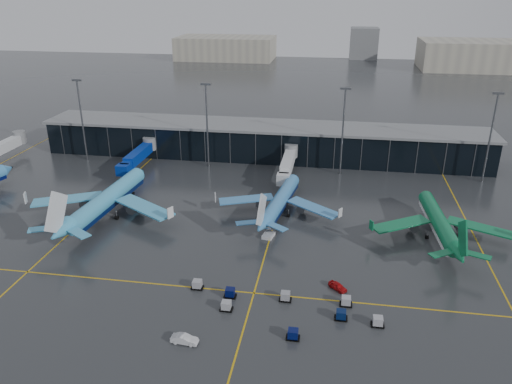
% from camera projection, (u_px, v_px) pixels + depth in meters
% --- Properties ---
extents(ground, '(600.00, 600.00, 0.00)m').
position_uv_depth(ground, '(219.00, 249.00, 106.06)').
color(ground, '#282B2D').
rests_on(ground, ground).
extents(terminal_pier, '(142.00, 17.00, 10.70)m').
position_uv_depth(terminal_pier, '(263.00, 140.00, 160.37)').
color(terminal_pier, black).
rests_on(terminal_pier, ground).
extents(jet_bridges, '(94.00, 27.50, 7.20)m').
position_uv_depth(jet_bridges, '(137.00, 156.00, 148.59)').
color(jet_bridges, '#595B60').
rests_on(jet_bridges, ground).
extents(flood_masts, '(203.00, 0.50, 25.50)m').
position_uv_depth(flood_masts, '(274.00, 125.00, 145.45)').
color(flood_masts, '#595B60').
rests_on(flood_masts, ground).
extents(distant_hangars, '(260.00, 71.00, 22.00)m').
position_uv_depth(distant_hangars, '(380.00, 52.00, 340.98)').
color(distant_hangars, '#B2AD99').
rests_on(distant_hangars, ground).
extents(taxi_lines, '(220.00, 120.00, 0.02)m').
position_uv_depth(taxi_lines, '(272.00, 230.00, 114.22)').
color(taxi_lines, gold).
rests_on(taxi_lines, ground).
extents(airliner_arkefly, '(41.46, 46.43, 13.49)m').
position_uv_depth(airliner_arkefly, '(107.00, 189.00, 119.17)').
color(airliner_arkefly, '#40A5D5').
rests_on(airliner_arkefly, ground).
extents(airliner_klm_near, '(36.43, 40.20, 11.12)m').
position_uv_depth(airliner_klm_near, '(281.00, 192.00, 120.58)').
color(airliner_klm_near, '#3C84C5').
rests_on(airliner_klm_near, ground).
extents(airliner_aer_lingus, '(34.26, 38.39, 11.17)m').
position_uv_depth(airliner_aer_lingus, '(440.00, 213.00, 109.52)').
color(airliner_aer_lingus, '#0C6A3E').
rests_on(airliner_aer_lingus, ground).
extents(baggage_carts, '(34.46, 12.77, 1.70)m').
position_uv_depth(baggage_carts, '(285.00, 306.00, 85.98)').
color(baggage_carts, black).
rests_on(baggage_carts, ground).
extents(mobile_airstair, '(2.77, 3.56, 3.45)m').
position_uv_depth(mobile_airstair, '(268.00, 234.00, 110.70)').
color(mobile_airstair, silver).
rests_on(mobile_airstair, ground).
extents(service_van_red, '(3.88, 3.78, 1.32)m').
position_uv_depth(service_van_red, '(338.00, 286.00, 91.80)').
color(service_van_red, '#B20D10').
rests_on(service_van_red, ground).
extents(service_van_white, '(4.45, 1.80, 1.44)m').
position_uv_depth(service_van_white, '(185.00, 339.00, 78.07)').
color(service_van_white, silver).
rests_on(service_van_white, ground).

